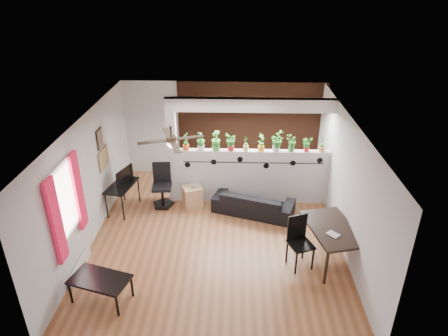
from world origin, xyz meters
TOP-DOWN VIEW (x-y plane):
  - room_shell at (0.00, 0.00)m, footprint 6.30×7.10m
  - partition_wall at (0.80, 1.50)m, footprint 3.60×0.18m
  - ceiling_header at (0.80, 1.50)m, footprint 3.60×0.18m
  - pier_column at (-1.11, 1.50)m, footprint 0.22×0.20m
  - brick_panel at (0.80, 2.97)m, footprint 3.90×0.05m
  - vine_decal at (0.80, 1.40)m, footprint 3.31×0.01m
  - window_assembly at (-2.56, -1.20)m, footprint 0.09×1.30m
  - baseboard_heater at (-2.54, -1.20)m, footprint 0.08×1.00m
  - corkboard at (-2.58, 0.95)m, footprint 0.03×0.60m
  - framed_art at (-2.58, 0.90)m, footprint 0.03×0.34m
  - ceiling_fan at (-0.80, -0.30)m, footprint 1.19×1.19m
  - potted_plant_0 at (-0.78, 1.50)m, footprint 0.18×0.22m
  - potted_plant_1 at (-0.43, 1.50)m, footprint 0.27×0.29m
  - potted_plant_2 at (-0.08, 1.50)m, footprint 0.32×0.32m
  - potted_plant_3 at (0.27, 1.50)m, footprint 0.23×0.26m
  - potted_plant_4 at (0.62, 1.50)m, footprint 0.22×0.23m
  - potted_plant_5 at (0.98, 1.50)m, footprint 0.27×0.27m
  - potted_plant_6 at (1.33, 1.50)m, footprint 0.23×0.27m
  - potted_plant_7 at (1.68, 1.50)m, footprint 0.22×0.20m
  - potted_plant_8 at (2.03, 1.50)m, footprint 0.21×0.19m
  - potted_plant_9 at (2.38, 1.50)m, footprint 0.19×0.22m
  - sofa at (0.82, 0.94)m, footprint 1.90×1.21m
  - cube_shelf at (-0.63, 1.16)m, footprint 0.54×0.52m
  - cup at (-0.58, 1.16)m, footprint 0.14×0.14m
  - computer_desk at (-2.25, 0.96)m, footprint 0.67×1.01m
  - monitor at (-2.25, 1.11)m, footprint 0.35×0.17m
  - office_chair at (-1.36, 1.22)m, footprint 0.55×0.55m
  - dining_table at (2.25, -0.69)m, footprint 1.11×1.51m
  - book at (2.15, -0.99)m, footprint 0.27×0.27m
  - folding_chair at (1.60, -0.85)m, footprint 0.55×0.55m
  - coffee_table at (-1.88, -1.93)m, footprint 1.11×0.81m

SIDE VIEW (x-z plane):
  - baseboard_heater at x=-2.54m, z-range 0.00..0.18m
  - sofa at x=0.82m, z-range 0.00..0.52m
  - cube_shelf at x=-0.63m, z-range 0.00..0.53m
  - coffee_table at x=-1.88m, z-range 0.18..0.65m
  - office_chair at x=-1.36m, z-range -0.06..0.99m
  - cup at x=-0.58m, z-range 0.53..0.62m
  - computer_desk at x=-2.25m, z-range 0.27..0.94m
  - folding_chair at x=1.60m, z-range 0.10..1.14m
  - dining_table at x=2.25m, z-range 0.29..1.03m
  - partition_wall at x=0.80m, z-range 0.00..1.35m
  - book at x=2.15m, z-range 0.74..0.76m
  - monitor at x=-2.25m, z-range 0.67..0.87m
  - vine_decal at x=0.80m, z-range 0.93..1.23m
  - room_shell at x=0.00m, z-range -0.15..2.75m
  - pier_column at x=-1.11m, z-range 0.00..2.60m
  - brick_panel at x=0.80m, z-range 0.00..2.60m
  - corkboard at x=-2.58m, z-range 1.12..1.58m
  - window_assembly at x=-2.56m, z-range 0.73..2.28m
  - potted_plant_4 at x=0.62m, z-range 1.36..1.73m
  - potted_plant_8 at x=2.03m, z-range 1.36..1.73m
  - potted_plant_7 at x=1.68m, z-range 1.36..1.75m
  - potted_plant_9 at x=2.38m, z-range 1.36..1.75m
  - potted_plant_5 at x=0.98m, z-range 1.36..1.78m
  - potted_plant_0 at x=-0.78m, z-range 1.36..1.79m
  - potted_plant_3 at x=0.27m, z-range 1.36..1.80m
  - potted_plant_1 at x=-0.43m, z-range 1.36..1.81m
  - potted_plant_6 at x=1.33m, z-range 1.36..1.83m
  - potted_plant_2 at x=-0.08m, z-range 1.36..1.84m
  - framed_art at x=-2.58m, z-range 1.63..2.07m
  - ceiling_fan at x=-0.80m, z-range 2.10..2.53m
  - ceiling_header at x=0.80m, z-range 2.30..2.60m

